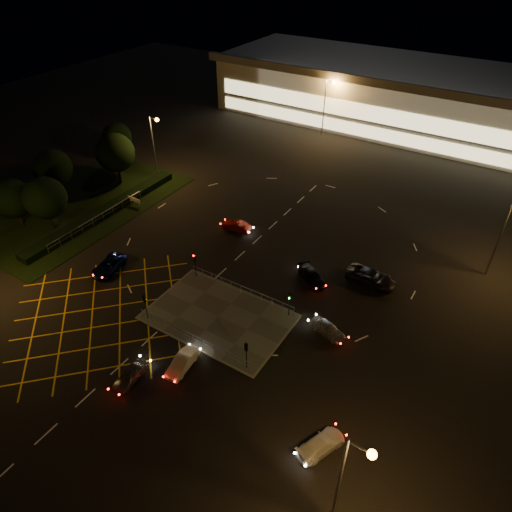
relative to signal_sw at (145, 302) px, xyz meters
The scene contains 26 objects.
ground 7.58m from the signal_sw, 56.28° to the left, with size 180.00×180.00×0.00m, color black.
pedestrian_island 7.57m from the signal_sw, 33.65° to the left, with size 14.00×9.00×0.12m, color #4C4944.
grass_verge 26.93m from the signal_sw, 153.45° to the left, with size 18.00×30.00×0.08m, color black.
hedge 22.55m from the signal_sw, 147.74° to the left, with size 2.00×26.00×1.00m, color black.
supermarket 68.13m from the signal_sw, 86.63° to the left, with size 72.00×26.50×10.50m.
streetlight_se 26.05m from the signal_sw, 18.14° to the right, with size 1.78×0.56×10.03m.
streetlight_nw 31.24m from the signal_sw, 129.19° to the left, with size 1.78×0.56×10.03m.
streetlight_ne 38.75m from the signal_sw, 42.43° to the left, with size 1.78×0.56×10.03m.
streetlight_far_left 54.44m from the signal_sw, 95.88° to the left, with size 1.78×0.56×10.03m.
signal_sw is the anchor object (origin of this frame).
signal_se 12.00m from the signal_sw, ahead, with size 0.28×0.30×3.15m.
signal_nw 7.99m from the signal_sw, 90.00° to the left, with size 0.28×0.30×3.15m.
signal_ne 14.41m from the signal_sw, 33.65° to the left, with size 0.28×0.30×3.15m.
tree_a 26.38m from the signal_sw, behind, with size 5.04×5.04×6.86m.
tree_b 30.55m from the signal_sw, 156.81° to the left, with size 5.40×5.40×7.35m.
tree_c 31.34m from the signal_sw, 140.20° to the left, with size 5.76×5.76×7.84m.
tree_d 39.73m from the signal_sw, 139.09° to the left, with size 4.68×4.68×6.37m.
tree_e 22.92m from the signal_sw, 164.76° to the left, with size 5.40×5.40×7.35m.
car_near_silver 7.80m from the signal_sw, 58.75° to the right, with size 1.45×3.61×1.23m, color #97999E.
car_queue_white 7.82m from the signal_sw, 23.21° to the right, with size 1.36×3.90×1.29m, color silver.
car_left_blue 10.15m from the signal_sw, 158.94° to the left, with size 2.22×4.81×1.34m, color #0B1644.
car_far_dkgrey 18.44m from the signal_sw, 51.32° to the left, with size 1.77×4.35×1.26m, color black.
car_right_silver 18.31m from the signal_sw, 25.51° to the left, with size 1.51×3.76×1.28m, color silver.
car_circ_red 18.62m from the signal_sw, 94.50° to the left, with size 1.32×3.78×1.25m, color maroon.
car_east_grey 24.62m from the signal_sw, 45.41° to the left, with size 2.58×5.60×1.56m, color black.
car_approach_white 21.49m from the signal_sw, ahead, with size 1.70×4.19×1.21m, color silver.
Camera 1 is at (23.09, -28.61, 33.15)m, focal length 32.00 mm.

